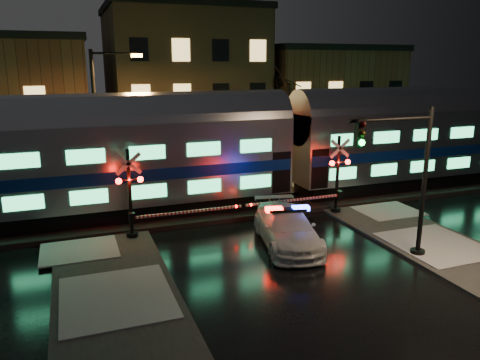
% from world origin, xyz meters
% --- Properties ---
extents(ground, '(120.00, 120.00, 0.00)m').
position_xyz_m(ground, '(0.00, 0.00, 0.00)').
color(ground, black).
rests_on(ground, ground).
extents(ballast, '(90.00, 4.20, 0.24)m').
position_xyz_m(ballast, '(0.00, 5.00, 0.12)').
color(ballast, black).
rests_on(ballast, ground).
extents(sidewalk_left, '(4.00, 20.00, 0.12)m').
position_xyz_m(sidewalk_left, '(-6.50, -6.00, 0.06)').
color(sidewalk_left, '#2D2D2D').
rests_on(sidewalk_left, ground).
extents(building_mid, '(12.00, 11.00, 11.50)m').
position_xyz_m(building_mid, '(2.00, 22.50, 5.75)').
color(building_mid, brown).
rests_on(building_mid, ground).
extents(building_right, '(12.00, 10.00, 8.50)m').
position_xyz_m(building_right, '(15.00, 22.00, 4.25)').
color(building_right, '#533320').
rests_on(building_right, ground).
extents(train, '(51.00, 3.12, 5.92)m').
position_xyz_m(train, '(3.47, 5.00, 3.38)').
color(train, black).
rests_on(train, ballast).
extents(police_car, '(3.12, 5.56, 1.69)m').
position_xyz_m(police_car, '(0.76, -0.56, 0.77)').
color(police_car, silver).
rests_on(police_car, ground).
extents(crossing_signal_right, '(5.66, 0.65, 4.01)m').
position_xyz_m(crossing_signal_right, '(4.60, 2.30, 1.66)').
color(crossing_signal_right, black).
rests_on(crossing_signal_right, ground).
extents(crossing_signal_left, '(5.63, 0.65, 3.99)m').
position_xyz_m(crossing_signal_left, '(-4.91, 2.30, 1.65)').
color(crossing_signal_left, black).
rests_on(crossing_signal_left, ground).
extents(traffic_light, '(3.83, 0.70, 5.93)m').
position_xyz_m(traffic_light, '(4.17, -3.52, 3.15)').
color(traffic_light, black).
rests_on(traffic_light, ground).
extents(streetlight, '(2.74, 0.29, 8.18)m').
position_xyz_m(streetlight, '(-5.80, 9.00, 4.72)').
color(streetlight, black).
rests_on(streetlight, ground).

